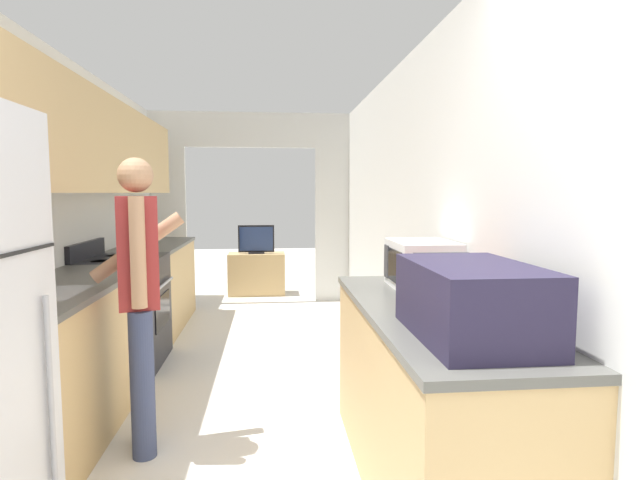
{
  "coord_description": "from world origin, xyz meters",
  "views": [
    {
      "loc": [
        0.25,
        -1.1,
        1.46
      ],
      "look_at": [
        0.66,
        3.03,
        1.07
      ],
      "focal_mm": 28.0,
      "sensor_mm": 36.0,
      "label": 1
    }
  ],
  "objects_px": {
    "television": "(256,240)",
    "range_oven": "(124,311)",
    "microwave": "(422,265)",
    "tv_cabinet": "(257,274)",
    "book_stack": "(431,300)",
    "suitcase": "(471,300)",
    "person": "(140,296)"
  },
  "relations": [
    {
      "from": "suitcase",
      "to": "microwave",
      "type": "distance_m",
      "value": 0.98
    },
    {
      "from": "person",
      "to": "book_stack",
      "type": "bearing_deg",
      "value": -122.74
    },
    {
      "from": "television",
      "to": "book_stack",
      "type": "bearing_deg",
      "value": -78.55
    },
    {
      "from": "person",
      "to": "suitcase",
      "type": "distance_m",
      "value": 1.81
    },
    {
      "from": "person",
      "to": "television",
      "type": "relative_size",
      "value": 3.24
    },
    {
      "from": "tv_cabinet",
      "to": "microwave",
      "type": "bearing_deg",
      "value": -76.48
    },
    {
      "from": "suitcase",
      "to": "television",
      "type": "bearing_deg",
      "value": 100.09
    },
    {
      "from": "microwave",
      "to": "television",
      "type": "bearing_deg",
      "value": 103.64
    },
    {
      "from": "range_oven",
      "to": "tv_cabinet",
      "type": "distance_m",
      "value": 3.07
    },
    {
      "from": "person",
      "to": "television",
      "type": "xyz_separation_m",
      "value": [
        0.52,
        4.32,
        -0.09
      ]
    },
    {
      "from": "book_stack",
      "to": "suitcase",
      "type": "bearing_deg",
      "value": -92.59
    },
    {
      "from": "range_oven",
      "to": "person",
      "type": "distance_m",
      "value": 1.62
    },
    {
      "from": "range_oven",
      "to": "book_stack",
      "type": "distance_m",
      "value": 2.86
    },
    {
      "from": "book_stack",
      "to": "tv_cabinet",
      "type": "bearing_deg",
      "value": 101.35
    },
    {
      "from": "book_stack",
      "to": "tv_cabinet",
      "type": "xyz_separation_m",
      "value": [
        -0.98,
        4.87,
        -0.64
      ]
    },
    {
      "from": "book_stack",
      "to": "television",
      "type": "bearing_deg",
      "value": 101.45
    },
    {
      "from": "person",
      "to": "suitcase",
      "type": "relative_size",
      "value": 2.41
    },
    {
      "from": "range_oven",
      "to": "book_stack",
      "type": "height_order",
      "value": "range_oven"
    },
    {
      "from": "tv_cabinet",
      "to": "television",
      "type": "distance_m",
      "value": 0.5
    },
    {
      "from": "person",
      "to": "suitcase",
      "type": "height_order",
      "value": "person"
    },
    {
      "from": "television",
      "to": "range_oven",
      "type": "bearing_deg",
      "value": -109.96
    },
    {
      "from": "range_oven",
      "to": "person",
      "type": "height_order",
      "value": "person"
    },
    {
      "from": "person",
      "to": "book_stack",
      "type": "relative_size",
      "value": 5.12
    },
    {
      "from": "person",
      "to": "book_stack",
      "type": "distance_m",
      "value": 1.58
    },
    {
      "from": "microwave",
      "to": "television",
      "type": "height_order",
      "value": "microwave"
    },
    {
      "from": "microwave",
      "to": "book_stack",
      "type": "relative_size",
      "value": 1.44
    },
    {
      "from": "range_oven",
      "to": "suitcase",
      "type": "bearing_deg",
      "value": -51.68
    },
    {
      "from": "microwave",
      "to": "tv_cabinet",
      "type": "xyz_separation_m",
      "value": [
        -1.06,
        4.43,
        -0.75
      ]
    },
    {
      "from": "range_oven",
      "to": "television",
      "type": "bearing_deg",
      "value": 70.04
    },
    {
      "from": "range_oven",
      "to": "suitcase",
      "type": "height_order",
      "value": "suitcase"
    },
    {
      "from": "book_stack",
      "to": "tv_cabinet",
      "type": "distance_m",
      "value": 5.01
    },
    {
      "from": "suitcase",
      "to": "television",
      "type": "height_order",
      "value": "suitcase"
    }
  ]
}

